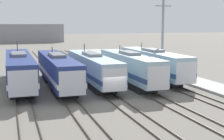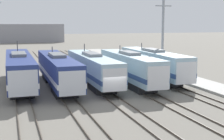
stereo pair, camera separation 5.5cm
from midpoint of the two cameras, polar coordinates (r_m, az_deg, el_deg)
ground_plane at (r=33.25m, az=0.30°, el=-5.37°), size 400.00×400.00×0.00m
rail_pair_far_left at (r=31.60m, az=-15.72°, el=-6.31°), size 1.50×120.00×0.15m
rail_pair_center_left at (r=32.10m, az=-7.50°, el=-5.82°), size 1.51×120.00×0.15m
rail_pair_center at (r=33.24m, az=0.30°, el=-5.25°), size 1.51×120.00×0.15m
rail_pair_center_right at (r=34.93m, az=7.45°, el=-4.64°), size 1.51×120.00×0.15m
rail_pair_far_right at (r=37.12m, az=13.84°, el=-4.03°), size 1.50×120.00×0.15m
locomotive_far_left at (r=40.68m, az=-16.52°, el=0.05°), size 3.11×19.99×5.58m
locomotive_center_left at (r=39.68m, az=-9.83°, el=-0.02°), size 2.93×19.58×4.78m
locomotive_center at (r=40.71m, az=-3.48°, el=0.28°), size 2.90×18.78×5.08m
locomotive_center_right at (r=40.39m, az=3.49°, el=0.34°), size 2.81×16.78×4.92m
locomotive_far_right at (r=44.46m, az=7.79°, el=1.06°), size 2.94×18.01×4.99m
catenary_tower_right at (r=47.90m, az=9.29°, el=6.27°), size 2.61×0.37×11.99m
platform at (r=39.68m, az=19.39°, el=-3.37°), size 4.00×120.00×0.27m
depot_building at (r=138.64m, az=-17.45°, el=6.46°), size 39.83×15.44×7.61m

